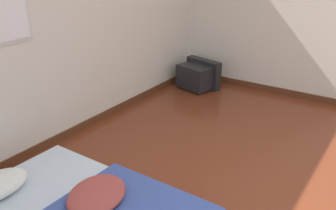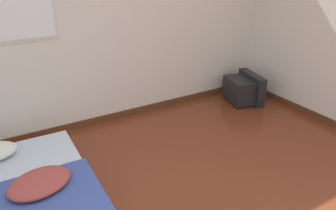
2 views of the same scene
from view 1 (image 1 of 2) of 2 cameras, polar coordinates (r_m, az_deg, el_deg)
The scene contains 2 objects.
wall_back at distance 3.84m, azimuth -19.39°, elevation 11.75°, with size 7.99×0.08×2.60m.
crt_tv at distance 5.57m, azimuth 4.58°, elevation 4.52°, with size 0.52×0.61×0.42m.
Camera 1 is at (-2.28, -0.53, 1.96)m, focal length 40.00 mm.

